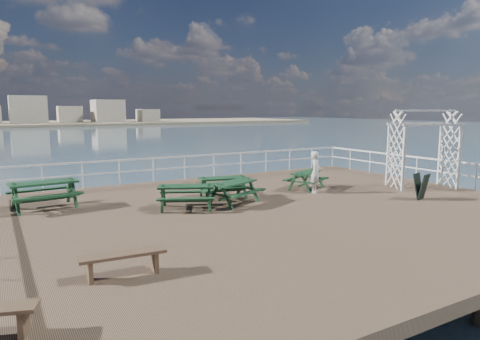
% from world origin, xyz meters
% --- Properties ---
extents(ground, '(18.00, 14.00, 0.30)m').
position_xyz_m(ground, '(0.00, 0.00, -0.15)').
color(ground, brown).
rests_on(ground, ground).
extents(sea_backdrop, '(300.00, 300.00, 9.20)m').
position_xyz_m(sea_backdrop, '(12.54, 134.07, -0.51)').
color(sea_backdrop, '#3D5667').
rests_on(sea_backdrop, ground).
extents(railing, '(17.77, 13.76, 1.10)m').
position_xyz_m(railing, '(-0.07, 2.57, 0.87)').
color(railing, white).
rests_on(railing, ground).
extents(picnic_table_a, '(2.19, 1.83, 0.99)m').
position_xyz_m(picnic_table_a, '(-6.13, 3.84, 0.63)').
color(picnic_table_a, black).
rests_on(picnic_table_a, ground).
extents(picnic_table_b, '(1.97, 1.71, 0.84)m').
position_xyz_m(picnic_table_b, '(-0.35, 2.45, 0.54)').
color(picnic_table_b, black).
rests_on(picnic_table_b, ground).
extents(picnic_table_c, '(2.04, 1.91, 0.79)m').
position_xyz_m(picnic_table_c, '(3.30, 2.24, 0.50)').
color(picnic_table_c, black).
rests_on(picnic_table_c, ground).
extents(picnic_table_d, '(2.20, 2.04, 0.86)m').
position_xyz_m(picnic_table_d, '(-2.19, 1.49, 0.55)').
color(picnic_table_d, black).
rests_on(picnic_table_d, ground).
extents(picnic_table_e, '(2.17, 1.99, 0.86)m').
position_xyz_m(picnic_table_e, '(-0.49, 1.39, 0.55)').
color(picnic_table_e, black).
rests_on(picnic_table_e, ground).
extents(flat_bench_near, '(1.66, 0.51, 0.47)m').
position_xyz_m(flat_bench_near, '(-5.43, -3.09, 0.35)').
color(flat_bench_near, brown).
rests_on(flat_bench_near, ground).
extents(trellis_arbor, '(2.86, 2.21, 3.16)m').
position_xyz_m(trellis_arbor, '(7.60, 0.17, 1.40)').
color(trellis_arbor, white).
rests_on(trellis_arbor, ground).
extents(sandwich_board, '(0.67, 0.58, 0.93)m').
position_xyz_m(sandwich_board, '(5.60, -1.33, 0.45)').
color(sandwich_board, black).
rests_on(sandwich_board, ground).
extents(person, '(0.69, 0.65, 1.59)m').
position_xyz_m(person, '(3.13, 1.46, 0.80)').
color(person, silver).
rests_on(person, ground).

